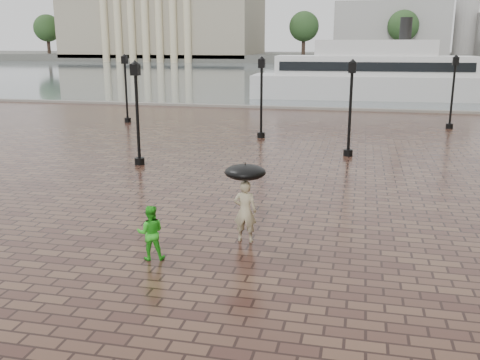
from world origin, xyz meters
The scene contains 11 objects.
ground centered at (0.00, 0.00, 0.00)m, with size 300.00×300.00×0.00m, color #351D18.
harbour_water centered at (0.00, 92.00, 0.00)m, with size 240.00×240.00×0.00m, color #4C585C.
quay_edge centered at (0.00, 32.00, 0.00)m, with size 80.00×0.60×0.30m, color slate.
far_shore centered at (0.00, 160.00, 1.00)m, with size 300.00×60.00×2.00m, color #4C4C47.
museum centered at (-55.00, 144.61, 13.91)m, with size 57.00×32.50×26.00m.
far_trees centered at (0.00, 138.00, 9.42)m, with size 188.00×8.00×13.50m.
street_lamps centered at (-1.60, 17.60, 2.33)m, with size 21.44×14.44×4.40m.
adult_pedestrian centered at (0.61, 1.75, 0.86)m, with size 0.63×0.41×1.72m, color tan.
child_pedestrian centered at (-1.42, 0.03, 0.70)m, with size 0.68×0.53×1.39m, color green.
ferry_near centered at (4.38, 41.92, 2.27)m, with size 23.22×6.56×7.54m.
umbrella centered at (0.61, 1.75, 1.94)m, with size 1.10×1.10×1.15m.
Camera 1 is at (3.52, -11.66, 5.27)m, focal length 40.00 mm.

